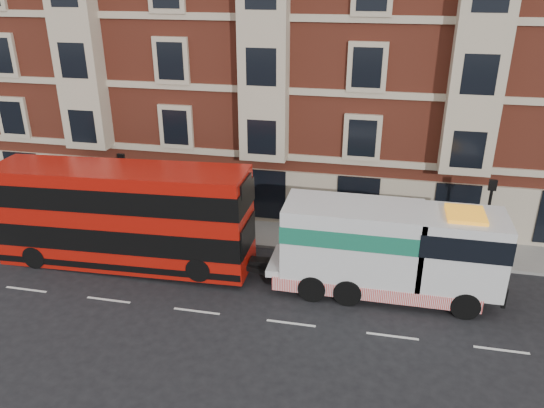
# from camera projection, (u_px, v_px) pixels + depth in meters

# --- Properties ---
(ground) EXTENTS (120.00, 120.00, 0.00)m
(ground) POSITION_uv_depth(u_px,v_px,m) (197.00, 311.00, 22.10)
(ground) COLOR black
(ground) RESTS_ON ground
(sidewalk) EXTENTS (90.00, 3.00, 0.15)m
(sidewalk) POSITION_uv_depth(u_px,v_px,m) (243.00, 231.00, 28.79)
(sidewalk) COLOR slate
(sidewalk) RESTS_ON ground
(victorian_terrace) EXTENTS (45.00, 12.00, 20.40)m
(victorian_terrace) POSITION_uv_depth(u_px,v_px,m) (280.00, 26.00, 31.43)
(victorian_terrace) COLOR brown
(victorian_terrace) RESTS_ON ground
(lamp_post_west) EXTENTS (0.35, 0.15, 4.35)m
(lamp_post_west) POSITION_uv_depth(u_px,v_px,m) (125.00, 187.00, 27.73)
(lamp_post_west) COLOR black
(lamp_post_west) RESTS_ON sidewalk
(lamp_post_east) EXTENTS (0.35, 0.15, 4.35)m
(lamp_post_east) POSITION_uv_depth(u_px,v_px,m) (487.00, 217.00, 24.30)
(lamp_post_east) COLOR black
(lamp_post_east) RESTS_ON sidewalk
(double_decker_bus) EXTENTS (12.14, 2.79, 4.91)m
(double_decker_bus) POSITION_uv_depth(u_px,v_px,m) (122.00, 215.00, 24.70)
(double_decker_bus) COLOR #A71109
(double_decker_bus) RESTS_ON ground
(tow_truck) EXTENTS (9.72, 2.87, 4.05)m
(tow_truck) POSITION_uv_depth(u_px,v_px,m) (384.00, 249.00, 22.59)
(tow_truck) COLOR silver
(tow_truck) RESTS_ON ground
(pedestrian) EXTENTS (0.77, 0.64, 1.80)m
(pedestrian) POSITION_uv_depth(u_px,v_px,m) (6.00, 204.00, 29.74)
(pedestrian) COLOR #1A1D35
(pedestrian) RESTS_ON sidewalk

